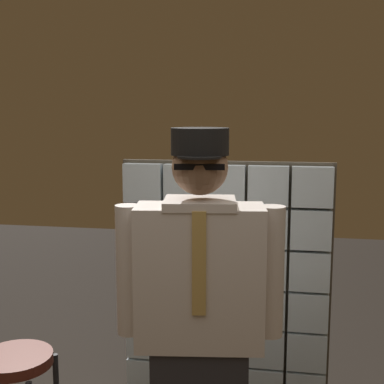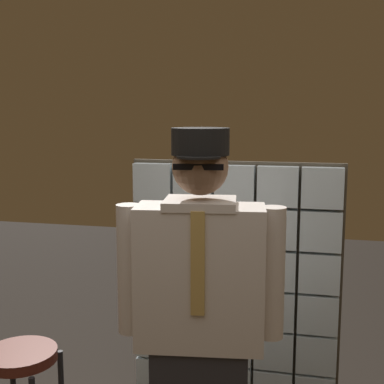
# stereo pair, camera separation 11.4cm
# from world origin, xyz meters

# --- Properties ---
(glass_block_wall) EXTENTS (1.31, 0.10, 1.57)m
(glass_block_wall) POSITION_xyz_m (-0.00, 1.36, 0.77)
(glass_block_wall) COLOR silver
(glass_block_wall) RESTS_ON ground
(standing_person) EXTENTS (0.72, 0.34, 1.79)m
(standing_person) POSITION_xyz_m (0.01, 0.31, 0.93)
(standing_person) COLOR #28282D
(standing_person) RESTS_ON ground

